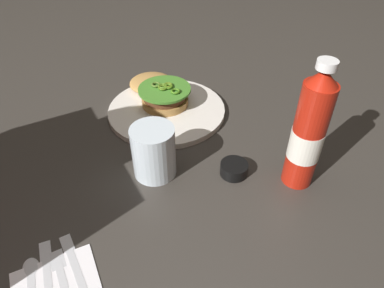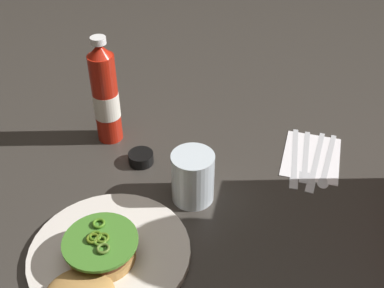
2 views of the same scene
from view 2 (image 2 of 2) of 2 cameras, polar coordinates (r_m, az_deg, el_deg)
name	(u,v)px [view 2 (image 2 of 2)]	position (r m, az deg, el deg)	size (l,w,h in m)	color
ground_plane	(179,220)	(0.92, -1.65, -9.26)	(3.00, 3.00, 0.00)	#35302B
dinner_plate	(110,252)	(0.87, -9.99, -12.91)	(0.29, 0.29, 0.01)	silver
burger_sandwich	(94,266)	(0.82, -11.92, -14.32)	(0.22, 0.13, 0.05)	#B48344
ketchup_bottle	(105,96)	(1.07, -10.52, 5.79)	(0.06, 0.06, 0.26)	#B11D0F
water_glass	(193,177)	(0.93, 0.10, -4.06)	(0.09, 0.09, 0.11)	silver
condiment_cup	(141,158)	(1.04, -6.25, -1.70)	(0.06, 0.06, 0.03)	black
napkin	(311,156)	(1.09, 14.37, -1.46)	(0.17, 0.12, 0.00)	white
steak_knife	(295,160)	(1.07, 12.43, -1.87)	(0.21, 0.02, 0.00)	silver
fork_utensil	(306,159)	(1.08, 13.71, -1.83)	(0.19, 0.02, 0.00)	silver
butter_knife	(316,163)	(1.07, 14.85, -2.30)	(0.22, 0.04, 0.00)	silver
spoon_utensil	(327,166)	(1.07, 16.10, -2.61)	(0.20, 0.04, 0.00)	silver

